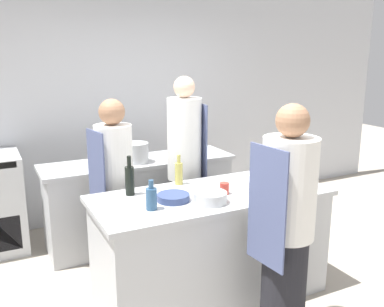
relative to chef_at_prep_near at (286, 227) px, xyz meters
The scene contains 17 objects.
ground_plane 1.11m from the chef_at_prep_near, 105.55° to the left, with size 16.00×16.00×0.00m, color #A89E8E.
wall_back 2.89m from the chef_at_prep_near, 93.93° to the left, with size 8.00×0.06×2.80m.
prep_counter 0.82m from the chef_at_prep_near, 105.55° to the left, with size 1.92×0.81×0.90m.
pass_counter 2.03m from the chef_at_prep_near, 100.24° to the left, with size 2.01×0.58×0.90m.
chef_at_prep_near is the anchor object (origin of this frame).
chef_at_stove 1.41m from the chef_at_prep_near, 93.80° to the left, with size 0.35×0.34×1.79m.
chef_at_pass_far 1.59m from the chef_at_prep_near, 119.81° to the left, with size 0.36×0.35×1.62m.
bottle_olive_oil 0.96m from the chef_at_prep_near, 142.79° to the left, with size 0.08×0.08×0.22m.
bottle_vinegar 1.09m from the chef_at_prep_near, 107.82° to the left, with size 0.07×0.07×0.26m.
bottle_wine 1.25m from the chef_at_prep_near, 129.78° to the left, with size 0.07×0.07×0.32m.
bottle_cooking_oil 0.51m from the chef_at_prep_near, 79.50° to the left, with size 0.06×0.06×0.28m.
bowl_mixing_large 0.75m from the chef_at_prep_near, 76.66° to the left, with size 0.25×0.25×0.07m.
bowl_prep_small 0.60m from the chef_at_prep_near, 121.44° to the left, with size 0.25×0.25×0.08m.
bowl_ceramic_blue 0.87m from the chef_at_prep_near, 128.82° to the left, with size 0.25×0.25×0.05m.
cup 0.65m from the chef_at_prep_near, 100.38° to the left, with size 0.07×0.07×0.09m.
cutting_board 0.95m from the chef_at_prep_near, 56.21° to the left, with size 0.37×0.21×0.01m.
stockpot 1.93m from the chef_at_prep_near, 102.50° to the left, with size 0.26×0.26×0.20m.
Camera 1 is at (-1.59, -2.84, 2.02)m, focal length 40.00 mm.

